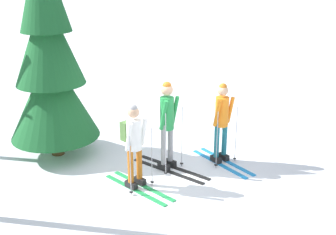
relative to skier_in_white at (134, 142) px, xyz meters
The scene contains 5 objects.
ground_plane 1.38m from the skier_in_white, 10.54° to the left, with size 400.00×400.00×0.00m, color white.
skier_in_white is the anchor object (origin of this frame).
skier_in_green 0.99m from the skier_in_white, 27.54° to the left, with size 1.13×1.72×1.87m.
skier_in_orange 2.07m from the skier_in_white, ahead, with size 0.65×1.68×1.75m.
pine_tree_near 2.64m from the skier_in_white, 117.75° to the left, with size 1.91×1.91×4.62m.
Camera 1 is at (-3.31, -7.16, 4.06)m, focal length 45.99 mm.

